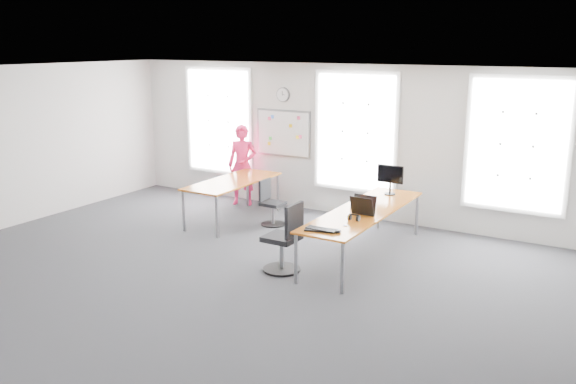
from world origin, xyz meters
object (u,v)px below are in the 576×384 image
Objects in this scene: headphones at (354,218)px; chair_left at (271,205)px; chair_right at (285,242)px; person at (242,165)px; monitor at (390,177)px; desk_right at (364,213)px; desk_left at (233,184)px; keyboard at (322,230)px.

chair_left is at bearing 131.81° from headphones.
chair_left is (-1.49, 1.96, -0.09)m from chair_right.
person is 3.58m from monitor.
headphones reaches higher than desk_right.
monitor is (3.53, -0.54, 0.24)m from person.
monitor is at bearing 10.55° from desk_left.
headphones is (3.66, -2.34, -0.02)m from person.
chair_right is 1.09m from headphones.
person is 3.53× the size of keyboard.
desk_right is at bearing -44.07° from person.
person is 9.61× the size of headphones.
monitor is at bearing -27.10° from person.
person reaches higher than headphones.
desk_right is 1.22m from monitor.
desk_left is at bearing 130.75° from keyboard.
desk_right is 3.68× the size of chair_left.
headphones is at bearing -85.39° from monitor.
chair_right is 2.05× the size of monitor.
monitor is at bearing 163.59° from chair_right.
chair_left is 1.80× the size of keyboard.
chair_right is 4.07m from person.
desk_right is 2.38m from chair_left.
chair_left is 1.65× the size of monitor.
desk_left reaches higher than desk_right.
chair_right is 6.09× the size of headphones.
desk_left is 0.87m from chair_left.
desk_right is 2.97× the size of chair_right.
chair_left is at bearing 9.44° from desk_left.
desk_right is 6.64× the size of keyboard.
desk_left is 4.54× the size of keyboard.
person reaches higher than keyboard.
headphones is (3.12, -1.24, 0.10)m from desk_left.
headphones is (0.18, 0.70, 0.04)m from keyboard.
chair_left reaches higher than keyboard.
person is 4.62m from keyboard.
desk_left is 12.36× the size of headphones.
desk_left is 3.07m from monitor.
chair_right is at bearing -163.23° from headphones.
chair_left is 2.75m from headphones.
chair_right is at bearing -121.36° from desk_right.
desk_right is at bearing 149.09° from chair_right.
chair_left is 0.51× the size of person.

